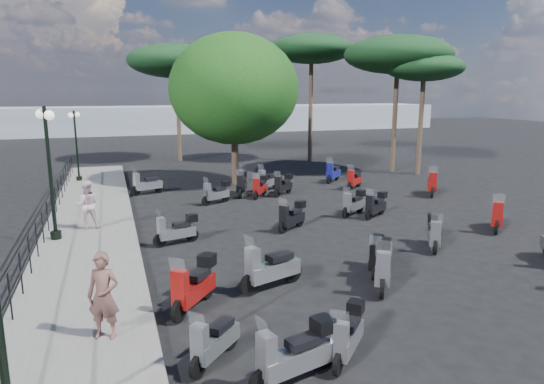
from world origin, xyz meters
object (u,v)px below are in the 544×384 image
object	(u,v)px
scooter_1	(270,269)
scooter_6	(347,336)
lamp_post_2	(76,141)
scooter_19	(376,206)
scooter_14	(260,187)
scooter_12	(383,267)
lamp_post_1	(49,165)
pine_2	(176,61)
scooter_0	(214,342)
pine_1	(398,55)
scooter_8	(216,193)
scooter_13	(354,204)
woman	(104,296)
pine_0	(312,49)
scooter_25	(497,217)
scooter_20	(283,186)
pine_3	(424,68)
scooter_26	(432,184)
scooter_4	(147,185)
scooter_21	(333,173)
scooter_15	(268,181)
scooter_5	(294,356)
scooter_7	(292,217)
pedestrian_far	(87,205)
scooter_9	(242,185)
scooter_2	(194,286)
scooter_27	(354,180)
scooter_3	(176,231)
scooter_11	(376,257)
scooter_18	(434,234)
broadleaf_tree	(234,89)

from	to	relation	value
scooter_1	scooter_6	size ratio (longest dim) A/B	1.49
lamp_post_2	scooter_19	distance (m)	15.97
scooter_6	scooter_14	bearing A→B (deg)	-57.96
lamp_post_2	scooter_12	world-z (taller)	lamp_post_2
lamp_post_1	lamp_post_2	bearing A→B (deg)	67.98
scooter_19	pine_2	size ratio (longest dim) A/B	0.17
scooter_0	pine_1	size ratio (longest dim) A/B	0.15
scooter_8	scooter_13	bearing A→B (deg)	-155.87
woman	scooter_12	size ratio (longest dim) A/B	1.07
lamp_post_1	pine_2	size ratio (longest dim) A/B	0.53
scooter_0	pine_0	world-z (taller)	pine_0
scooter_25	scooter_20	bearing A→B (deg)	-12.82
pine_0	pine_3	world-z (taller)	pine_0
lamp_post_2	scooter_26	bearing A→B (deg)	-9.32
scooter_1	scooter_4	distance (m)	12.60
scooter_19	scooter_21	size ratio (longest dim) A/B	0.96
scooter_25	scooter_26	xyz separation A→B (m)	(1.48, 5.65, 0.02)
scooter_12	pine_1	size ratio (longest dim) A/B	0.20
scooter_15	pine_1	size ratio (longest dim) A/B	0.19
scooter_1	scooter_14	xyz separation A→B (m)	(2.89, 10.18, -0.06)
scooter_8	scooter_19	xyz separation A→B (m)	(5.35, -4.22, -0.01)
scooter_5	pine_0	xyz separation A→B (m)	(10.49, 24.14, 6.99)
woman	scooter_7	xyz separation A→B (m)	(6.19, 6.23, -0.54)
scooter_19	scooter_25	world-z (taller)	scooter_25
pedestrian_far	scooter_0	bearing A→B (deg)	103.32
pine_3	scooter_9	bearing A→B (deg)	-168.03
scooter_4	scooter_6	xyz separation A→B (m)	(2.34, -15.91, -0.02)
scooter_2	scooter_9	distance (m)	12.07
scooter_27	lamp_post_1	bearing A→B (deg)	69.15
scooter_3	scooter_26	world-z (taller)	scooter_26
woman	pedestrian_far	distance (m)	8.21
scooter_21	pine_2	distance (m)	14.16
scooter_26	pine_1	size ratio (longest dim) A/B	0.20
scooter_11	scooter_21	world-z (taller)	scooter_21
scooter_15	scooter_25	size ratio (longest dim) A/B	1.04
scooter_1	scooter_9	distance (m)	11.03
scooter_9	scooter_12	world-z (taller)	scooter_12
scooter_21	scooter_25	size ratio (longest dim) A/B	0.98
scooter_3	scooter_13	bearing A→B (deg)	-92.58
scooter_1	scooter_21	size ratio (longest dim) A/B	1.30
scooter_11	scooter_18	world-z (taller)	scooter_18
scooter_0	pine_3	xyz separation A→B (m)	(15.50, 16.06, 5.63)
scooter_14	scooter_27	distance (m)	5.00
scooter_27	scooter_15	bearing A→B (deg)	35.78
pedestrian_far	scooter_6	bearing A→B (deg)	114.13
scooter_13	scooter_27	world-z (taller)	scooter_27
lamp_post_1	scooter_19	distance (m)	11.61
pedestrian_far	woman	bearing A→B (deg)	93.20
scooter_7	scooter_4	bearing A→B (deg)	-6.33
scooter_26	broadleaf_tree	world-z (taller)	broadleaf_tree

